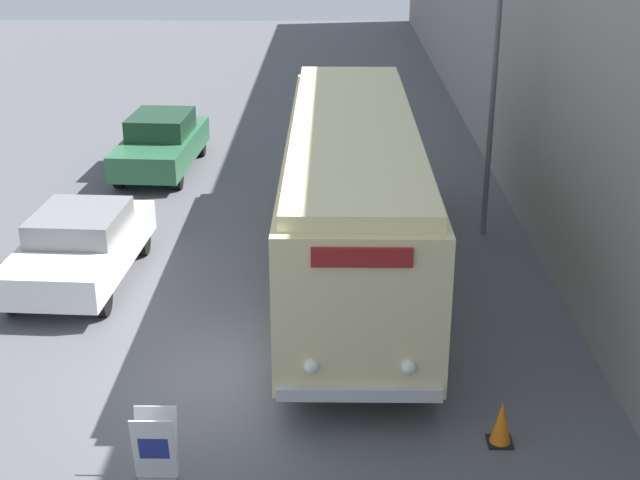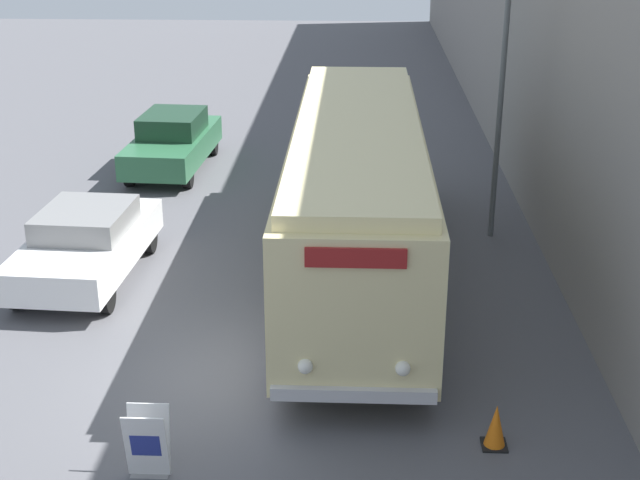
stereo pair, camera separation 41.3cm
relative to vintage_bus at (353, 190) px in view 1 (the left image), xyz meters
The scene contains 8 objects.
ground_plane 4.93m from the vintage_bus, 116.89° to the right, with size 80.00×80.00×0.00m, color #56565B.
building_wall_right 7.70m from the vintage_bus, 54.86° to the left, with size 0.30×60.00×8.95m.
vintage_bus is the anchor object (origin of this frame).
sign_board 7.30m from the vintage_bus, 112.31° to the right, with size 0.57×0.37×1.00m.
streetlamp 4.55m from the vintage_bus, 38.06° to the left, with size 0.36×0.36×6.60m.
parked_car_near 5.47m from the vintage_bus, behind, with size 2.18×4.41×1.45m.
parked_car_mid 8.75m from the vintage_bus, 125.81° to the left, with size 2.07×4.56×1.57m.
traffic_cone 6.30m from the vintage_bus, 70.93° to the right, with size 0.36×0.36×0.66m.
Camera 1 is at (1.66, -12.40, 7.39)m, focal length 50.00 mm.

